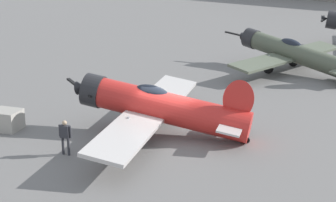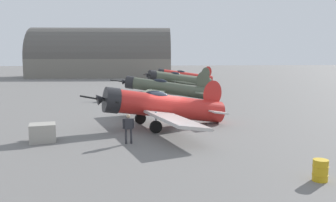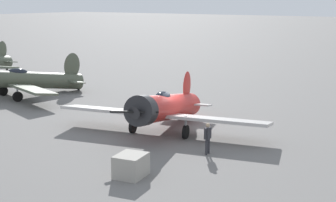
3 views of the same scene
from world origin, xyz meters
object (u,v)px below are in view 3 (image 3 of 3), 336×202
(airplane_foreground, at_px, (165,108))
(airplane_mid_apron, at_px, (23,80))
(ground_crew_mechanic, at_px, (208,135))
(equipment_crate, at_px, (131,166))

(airplane_foreground, height_order, airplane_mid_apron, airplane_mid_apron)
(ground_crew_mechanic, height_order, equipment_crate, ground_crew_mechanic)
(airplane_mid_apron, xyz_separation_m, equipment_crate, (18.77, -9.78, -0.88))
(airplane_foreground, distance_m, equipment_crate, 7.94)
(airplane_mid_apron, height_order, equipment_crate, airplane_mid_apron)
(airplane_foreground, distance_m, airplane_mid_apron, 15.89)
(airplane_mid_apron, bearing_deg, equipment_crate, 80.17)
(airplane_foreground, distance_m, ground_crew_mechanic, 4.99)
(airplane_mid_apron, bearing_deg, airplane_foreground, 98.54)
(airplane_foreground, xyz_separation_m, airplane_mid_apron, (-15.69, 2.53, -0.05))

